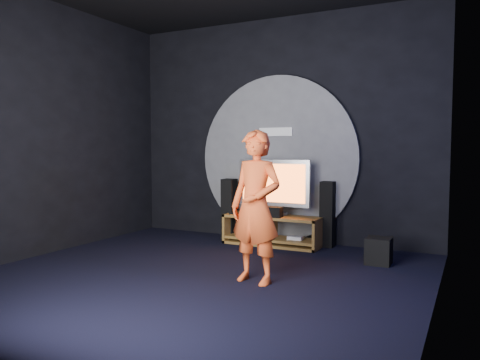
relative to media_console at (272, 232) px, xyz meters
The scene contains 13 objects.
floor 2.06m from the media_console, 92.59° to the right, with size 5.00×5.00×0.00m, color black.
back_wall 1.62m from the media_console, 101.64° to the left, with size 5.00×0.04×3.50m, color black.
left_wall 3.65m from the media_console, 141.67° to the right, with size 0.04×5.00×3.50m, color black.
right_wall 3.52m from the media_console, 40.42° to the right, with size 0.04×5.00×3.50m, color black.
wall_disc_panel 1.18m from the media_console, 103.25° to the left, with size 2.60×0.11×2.60m.
media_console is the anchor object (origin of this frame).
tv 0.72m from the media_console, 95.77° to the left, with size 1.14×0.22×0.84m.
center_speaker 0.35m from the media_console, 93.26° to the right, with size 0.40×0.15×0.15m, color black.
remote 0.65m from the media_console, 168.29° to the right, with size 0.18×0.05×0.02m, color black.
tower_speaker_left 0.84m from the media_console, behind, with size 0.20×0.22×0.98m, color black.
tower_speaker_right 0.87m from the media_console, 19.37° to the left, with size 0.20×0.22×0.98m, color black.
subwoofer 1.71m from the media_console, 15.56° to the right, with size 0.31×0.31×0.34m, color black.
player 2.07m from the media_console, 72.58° to the right, with size 0.61×0.40×1.67m, color #D84B1D.
Camera 1 is at (2.80, -4.41, 1.48)m, focal length 35.00 mm.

